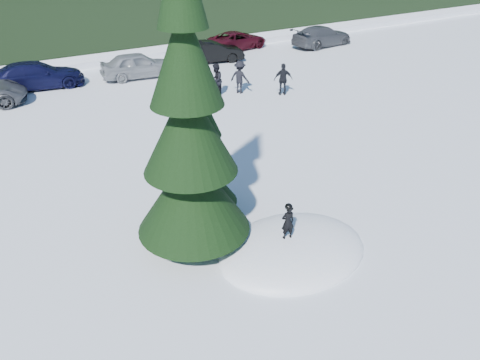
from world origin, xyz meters
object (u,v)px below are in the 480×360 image
adult_0 (216,80)px  car_7 (322,36)px  car_4 (138,65)px  car_5 (212,52)px  adult_1 (283,79)px  adult_2 (240,77)px  car_6 (237,40)px  spruce_short (201,153)px  car_3 (37,75)px  spruce_tall (189,140)px  child_skier (288,222)px

adult_0 → car_7: 13.82m
car_4 → car_5: size_ratio=1.07×
adult_1 → adult_2: size_ratio=0.98×
adult_2 → car_5: size_ratio=0.42×
car_6 → car_7: (5.98, -2.48, 0.09)m
car_7 → car_5: bearing=82.9°
adult_2 → car_5: bearing=-45.4°
car_5 → car_7: size_ratio=0.81×
spruce_short → car_6: 22.28m
spruce_short → adult_1: (9.12, 8.20, -1.24)m
adult_1 → car_3: bearing=-10.5°
adult_1 → spruce_short: bearing=67.9°
adult_1 → spruce_tall: bearing=69.4°
car_3 → car_5: car_3 is taller
adult_2 → car_7: bearing=-90.4°
child_skier → adult_0: size_ratio=0.60×
adult_2 → car_7: (11.08, 6.28, -0.14)m
spruce_short → car_6: spruce_short is taller
child_skier → car_3: (-3.06, 19.51, -0.27)m
car_3 → spruce_tall: bearing=-169.1°
child_skier → spruce_short: bearing=-60.4°
spruce_tall → car_5: spruce_tall is taller
child_skier → car_6: (11.35, 21.58, -0.36)m
car_3 → car_6: car_3 is taller
child_skier → car_3: child_skier is taller
child_skier → car_6: bearing=-106.7°
child_skier → car_5: size_ratio=0.25×
child_skier → car_4: bearing=-86.8°
child_skier → adult_1: size_ratio=0.61×
adult_1 → car_5: bearing=-63.9°
spruce_short → adult_0: 11.64m
adult_0 → child_skier: bearing=22.5°
adult_1 → car_3: 13.81m
car_4 → car_7: (14.78, 0.63, -0.02)m
spruce_tall → adult_2: spruce_tall is taller
adult_2 → car_5: 6.71m
adult_2 → car_4: (-3.70, 5.65, -0.12)m
child_skier → car_6: 24.38m
adult_2 → car_3: size_ratio=0.35×
spruce_short → car_3: bearing=97.0°
spruce_tall → car_7: 26.16m
adult_0 → car_4: size_ratio=0.39×
spruce_tall → adult_0: size_ratio=4.94×
adult_0 → car_4: 5.90m
adult_0 → car_4: bearing=-113.5°
spruce_short → adult_2: 12.20m
child_skier → car_7: size_ratio=0.21×
adult_0 → car_5: adult_0 is taller
spruce_short → adult_1: spruce_short is taller
child_skier → car_6: child_skier is taller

